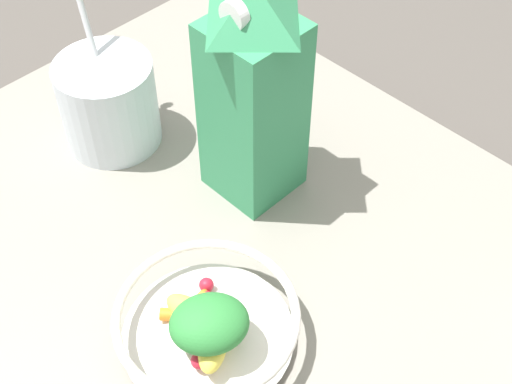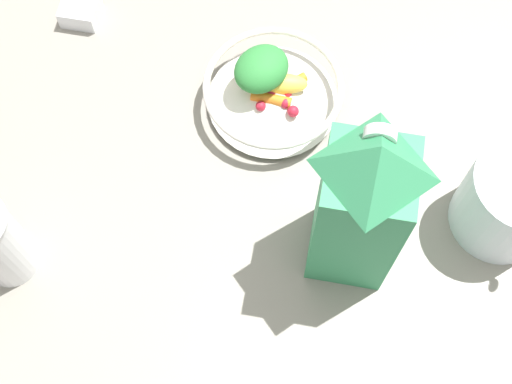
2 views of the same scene
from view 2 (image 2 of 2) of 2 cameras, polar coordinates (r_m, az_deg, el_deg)
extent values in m
plane|color=#4C4742|center=(1.06, 2.77, 7.95)|extent=(6.00, 6.00, 0.00)
cube|color=gray|center=(1.05, 2.81, 8.47)|extent=(0.99, 0.99, 0.04)
cylinder|color=silver|center=(1.00, 1.35, 7.19)|extent=(0.10, 0.10, 0.01)
cone|color=silver|center=(0.98, 1.38, 7.88)|extent=(0.18, 0.18, 0.04)
torus|color=silver|center=(0.97, 1.41, 8.45)|extent=(0.19, 0.19, 0.01)
ellipsoid|color=#EFD64C|center=(0.98, -0.12, 9.53)|extent=(0.06, 0.06, 0.03)
ellipsoid|color=#EFD64C|center=(0.97, 2.00, 8.66)|extent=(0.08, 0.04, 0.03)
cylinder|color=orange|center=(0.98, 2.73, 8.51)|extent=(0.05, 0.05, 0.01)
cylinder|color=orange|center=(0.97, 1.22, 7.44)|extent=(0.06, 0.02, 0.01)
sphere|color=red|center=(0.97, 1.24, 7.89)|extent=(0.02, 0.02, 0.02)
sphere|color=red|center=(0.96, 2.24, 7.14)|extent=(0.02, 0.02, 0.02)
sphere|color=red|center=(0.96, 2.99, 6.47)|extent=(0.02, 0.02, 0.02)
sphere|color=red|center=(1.00, 0.06, 10.22)|extent=(0.02, 0.02, 0.02)
sphere|color=red|center=(0.97, 2.26, 7.92)|extent=(0.01, 0.01, 0.01)
sphere|color=red|center=(0.96, 0.38, 6.89)|extent=(0.01, 0.01, 0.01)
ellipsoid|color=#2D7F38|center=(0.96, 0.43, 9.82)|extent=(0.10, 0.10, 0.04)
cube|color=#338C59|center=(0.81, 8.13, -1.83)|extent=(0.09, 0.09, 0.24)
pyramid|color=#338C59|center=(0.68, 9.70, 2.63)|extent=(0.09, 0.09, 0.05)
cylinder|color=white|center=(0.70, 9.89, 4.42)|extent=(0.03, 0.01, 0.03)
cylinder|color=silver|center=(0.93, 19.72, -0.72)|extent=(0.12, 0.12, 0.12)
cube|color=silver|center=(1.11, -13.87, 13.92)|extent=(0.05, 0.05, 0.03)
cube|color=brown|center=(1.11, -13.82, 13.78)|extent=(0.04, 0.04, 0.02)
camera|label=1|loc=(0.86, -25.22, 49.40)|focal=50.00mm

